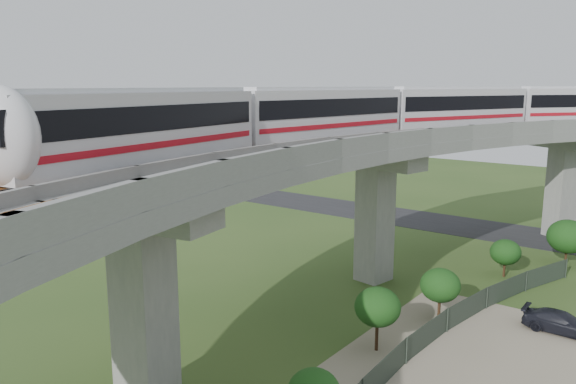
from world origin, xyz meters
name	(u,v)px	position (x,y,z in m)	size (l,w,h in m)	color
ground	(277,323)	(0.00, 0.00, 0.00)	(160.00, 160.00, 0.00)	#334F1F
asphalt_road	(457,225)	(0.00, 30.00, 0.01)	(60.00, 8.00, 0.03)	#232326
viaduct	(332,182)	(3.84, 0.00, 9.05)	(19.58, 73.98, 11.40)	#99968E
metro_train	(412,111)	(1.93, 13.67, 12.31)	(18.85, 59.65, 3.64)	silver
fence	(430,358)	(9.75, 0.00, 0.75)	(3.87, 38.73, 1.50)	#2D382D
tree_0	(568,236)	(11.58, 22.51, 2.40)	(3.13, 3.13, 3.73)	#382314
tree_1	(505,252)	(8.47, 16.88, 1.91)	(2.24, 2.24, 2.87)	#382314
tree_2	(440,285)	(7.61, 6.44, 2.20)	(2.44, 2.44, 3.24)	#382314
tree_3	(378,307)	(6.54, 0.43, 2.52)	(2.49, 2.49, 3.58)	#382314
car_dark	(561,322)	(14.02, 8.86, 0.65)	(1.71, 4.21, 1.22)	black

